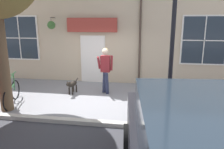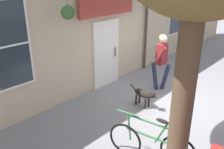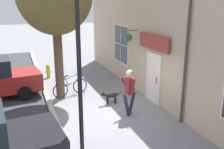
% 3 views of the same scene
% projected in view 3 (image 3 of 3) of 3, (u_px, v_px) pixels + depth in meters
% --- Properties ---
extents(ground_plane, '(90.00, 90.00, 0.00)m').
position_uv_depth(ground_plane, '(108.00, 113.00, 9.55)').
color(ground_plane, gray).
extents(storefront_facade, '(0.95, 18.00, 4.82)m').
position_uv_depth(storefront_facade, '(164.00, 47.00, 9.70)').
color(storefront_facade, '#C6B293').
rests_on(storefront_facade, ground_plane).
extents(pedestrian_walking, '(0.59, 0.55, 1.76)m').
position_uv_depth(pedestrian_walking, '(129.00, 88.00, 9.11)').
color(pedestrian_walking, '#282D47').
rests_on(pedestrian_walking, ground_plane).
extents(dog_on_leash, '(0.97, 0.29, 0.58)m').
position_uv_depth(dog_on_leash, '(110.00, 95.00, 10.32)').
color(dog_on_leash, black).
rests_on(dog_on_leash, ground_plane).
extents(leaning_bicycle, '(1.67, 0.54, 1.00)m').
position_uv_depth(leaning_bicycle, '(71.00, 87.00, 11.34)').
color(leaning_bicycle, black).
rests_on(leaning_bicycle, ground_plane).
extents(street_lamp, '(0.32, 0.32, 4.58)m').
position_uv_depth(street_lamp, '(79.00, 49.00, 5.86)').
color(street_lamp, black).
rests_on(street_lamp, ground_plane).
extents(fire_hydrant, '(0.34, 0.20, 0.77)m').
position_uv_depth(fire_hydrant, '(48.00, 71.00, 13.99)').
color(fire_hydrant, gold).
rests_on(fire_hydrant, ground_plane).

